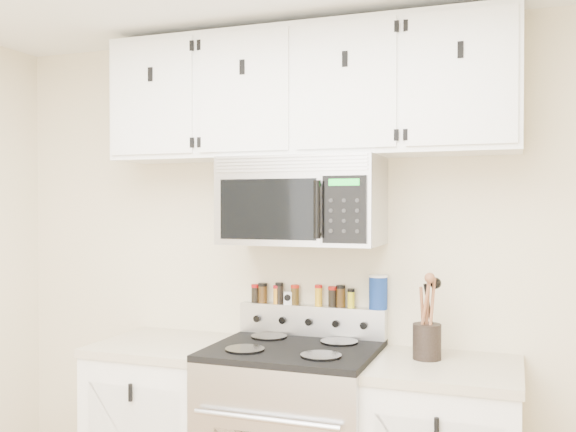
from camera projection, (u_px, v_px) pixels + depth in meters
The scene contains 16 objects.
back_wall at pixel (314, 275), 3.28m from camera, with size 3.50×0.01×2.50m, color beige.
base_cabinet_left at pixel (167, 431), 3.25m from camera, with size 0.64×0.62×0.92m.
microwave at pixel (302, 201), 3.09m from camera, with size 0.76×0.44×0.42m.
upper_cabinets at pixel (304, 94), 3.11m from camera, with size 2.00×0.35×0.62m.
utensil_crock at pixel (427, 338), 2.86m from camera, with size 0.13×0.13×0.37m.
kitchen_timer at pixel (289, 298), 3.29m from camera, with size 0.06×0.05×0.06m, color white.
salt_canister at pixel (378, 292), 3.13m from camera, with size 0.09×0.09×0.17m.
spice_jar_0 at pixel (255, 293), 3.35m from camera, with size 0.04×0.04×0.09m.
spice_jar_1 at pixel (263, 293), 3.34m from camera, with size 0.05×0.05×0.10m.
spice_jar_2 at pixel (277, 294), 3.31m from camera, with size 0.04×0.04×0.09m.
spice_jar_3 at pixel (279, 293), 3.31m from camera, with size 0.04×0.04×0.11m.
spice_jar_4 at pixel (295, 295), 3.28m from camera, with size 0.04×0.04×0.10m.
spice_jar_5 at pixel (318, 295), 3.23m from camera, with size 0.04×0.04×0.11m.
spice_jar_6 at pixel (333, 296), 3.21m from camera, with size 0.05×0.05×0.10m.
spice_jar_7 at pixel (341, 296), 3.19m from camera, with size 0.05×0.05×0.11m.
spice_jar_8 at pixel (351, 298), 3.18m from camera, with size 0.04×0.04×0.09m.
Camera 1 is at (0.98, -1.38, 1.61)m, focal length 40.00 mm.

